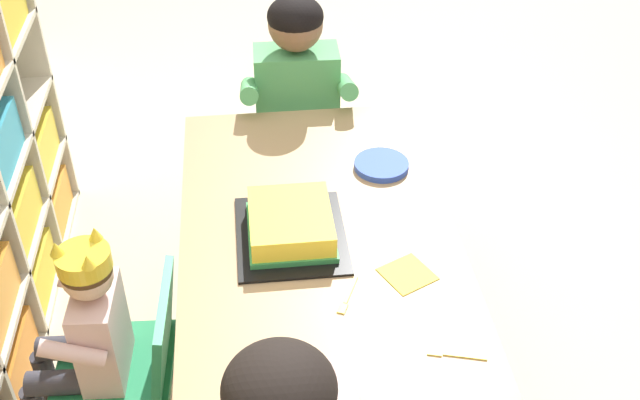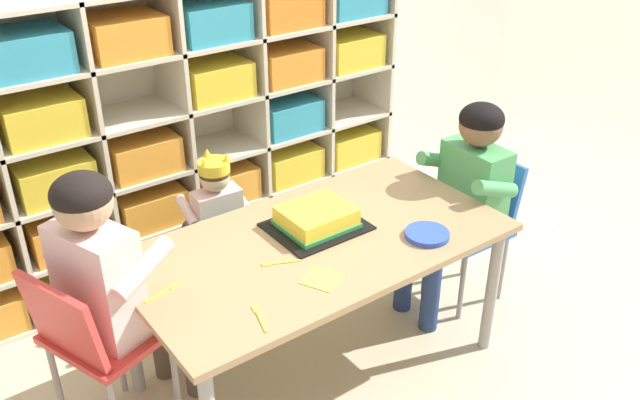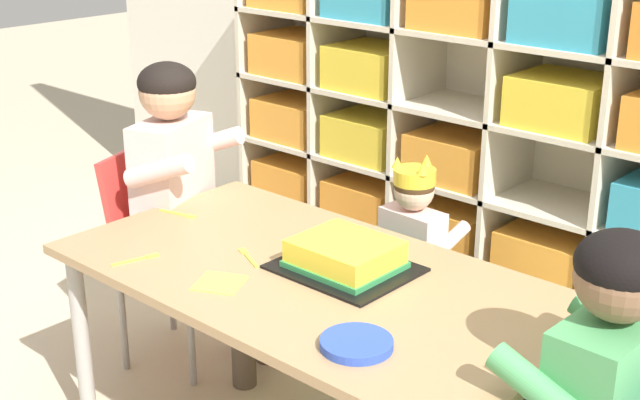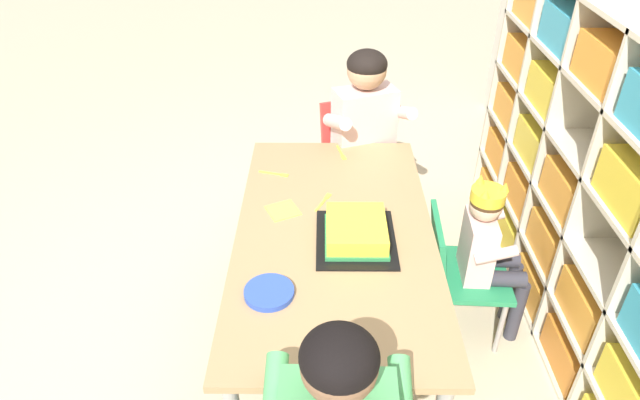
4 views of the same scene
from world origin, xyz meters
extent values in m
plane|color=beige|center=(0.00, 0.00, 0.00)|extent=(16.00, 16.00, 0.00)
cube|color=beige|center=(-1.28, 1.10, 0.71)|extent=(0.02, 0.36, 1.42)
cube|color=beige|center=(-0.87, 1.10, 0.71)|extent=(0.02, 0.36, 1.42)
cube|color=beige|center=(-0.46, 1.10, 0.71)|extent=(0.02, 0.36, 1.42)
cube|color=beige|center=(-0.05, 1.10, 0.71)|extent=(0.02, 0.36, 1.42)
cube|color=beige|center=(-0.05, 1.10, 0.01)|extent=(2.49, 0.36, 0.02)
cube|color=beige|center=(-0.05, 1.10, 0.29)|extent=(2.49, 0.36, 0.02)
cube|color=beige|center=(-0.05, 1.10, 0.57)|extent=(2.49, 0.36, 0.02)
cube|color=beige|center=(-0.05, 1.10, 0.85)|extent=(2.49, 0.36, 0.02)
cube|color=orange|center=(-1.07, 1.08, 0.10)|extent=(0.32, 0.28, 0.17)
cube|color=yellow|center=(-0.66, 1.08, 0.10)|extent=(0.32, 0.28, 0.17)
cube|color=orange|center=(-0.25, 1.08, 0.10)|extent=(0.32, 0.28, 0.17)
cube|color=orange|center=(0.16, 1.08, 0.10)|extent=(0.32, 0.28, 0.17)
cube|color=orange|center=(-1.07, 1.08, 0.38)|extent=(0.32, 0.28, 0.17)
cube|color=orange|center=(-0.66, 1.08, 0.38)|extent=(0.32, 0.28, 0.17)
cube|color=orange|center=(-0.25, 1.08, 0.38)|extent=(0.32, 0.28, 0.17)
cube|color=orange|center=(0.16, 1.08, 0.38)|extent=(0.32, 0.28, 0.17)
cube|color=orange|center=(-1.07, 1.08, 0.66)|extent=(0.32, 0.28, 0.17)
cube|color=yellow|center=(-0.66, 1.08, 0.66)|extent=(0.32, 0.28, 0.17)
cube|color=orange|center=(-0.25, 1.08, 0.66)|extent=(0.32, 0.28, 0.17)
cube|color=orange|center=(-1.07, 1.08, 0.94)|extent=(0.32, 0.28, 0.17)
cube|color=yellow|center=(-0.66, 1.08, 0.94)|extent=(0.32, 0.28, 0.17)
cube|color=orange|center=(-1.07, 1.08, 1.22)|extent=(0.32, 0.28, 0.17)
cube|color=teal|center=(-0.66, 1.08, 1.22)|extent=(0.32, 0.28, 0.17)
cube|color=orange|center=(-0.25, 1.08, 1.22)|extent=(0.32, 0.28, 0.17)
cube|color=#A37F56|center=(0.00, 0.00, 0.62)|extent=(1.45, 0.78, 0.03)
cylinder|color=#9E9993|center=(-0.67, -0.33, 0.30)|extent=(0.05, 0.05, 0.61)
cylinder|color=#9E9993|center=(-0.67, 0.33, 0.30)|extent=(0.05, 0.05, 0.61)
cube|color=#238451|center=(-0.11, 0.60, 0.31)|extent=(0.38, 0.35, 0.03)
cube|color=#238451|center=(-0.12, 0.45, 0.46)|extent=(0.34, 0.08, 0.27)
cylinder|color=gray|center=(0.05, 0.73, 0.15)|extent=(0.02, 0.02, 0.30)
cylinder|color=gray|center=(-0.25, 0.74, 0.15)|extent=(0.02, 0.02, 0.30)
cylinder|color=gray|center=(0.04, 0.46, 0.15)|extent=(0.02, 0.02, 0.30)
cylinder|color=gray|center=(-0.27, 0.47, 0.15)|extent=(0.02, 0.02, 0.30)
cube|color=beige|center=(-0.11, 0.61, 0.47)|extent=(0.22, 0.12, 0.29)
sphere|color=#DBB293|center=(-0.11, 0.61, 0.69)|extent=(0.13, 0.13, 0.13)
ellipsoid|color=#472D19|center=(-0.11, 0.61, 0.71)|extent=(0.14, 0.14, 0.10)
cylinder|color=yellow|center=(-0.11, 0.61, 0.74)|extent=(0.14, 0.14, 0.05)
cone|color=yellow|center=(-0.11, 0.67, 0.78)|extent=(0.04, 0.04, 0.04)
cone|color=yellow|center=(-0.06, 0.58, 0.78)|extent=(0.04, 0.04, 0.04)
cone|color=yellow|center=(-0.16, 0.59, 0.78)|extent=(0.04, 0.04, 0.04)
cylinder|color=#33333D|center=(-0.04, 0.71, 0.35)|extent=(0.08, 0.21, 0.07)
cylinder|color=#33333D|center=(-0.17, 0.72, 0.35)|extent=(0.08, 0.21, 0.07)
cylinder|color=#33333D|center=(-0.03, 0.82, 0.16)|extent=(0.06, 0.06, 0.32)
cylinder|color=#33333D|center=(-0.16, 0.82, 0.16)|extent=(0.06, 0.06, 0.32)
cylinder|color=beige|center=(0.02, 0.65, 0.53)|extent=(0.05, 0.18, 0.10)
cylinder|color=beige|center=(-0.23, 0.66, 0.53)|extent=(0.05, 0.18, 0.10)
cube|color=red|center=(-0.79, 0.16, 0.46)|extent=(0.44, 0.47, 0.03)
cube|color=red|center=(-0.94, 0.11, 0.62)|extent=(0.18, 0.35, 0.29)
cylinder|color=gray|center=(-0.61, 0.06, 0.22)|extent=(0.02, 0.02, 0.45)
cylinder|color=gray|center=(-0.72, 0.35, 0.22)|extent=(0.02, 0.02, 0.45)
cylinder|color=gray|center=(-0.87, -0.04, 0.22)|extent=(0.02, 0.02, 0.45)
cylinder|color=gray|center=(-0.98, 0.26, 0.22)|extent=(0.02, 0.02, 0.45)
cube|color=beige|center=(-0.79, 0.16, 0.68)|extent=(0.25, 0.34, 0.42)
sphere|color=tan|center=(-0.79, 0.16, 0.99)|extent=(0.19, 0.19, 0.19)
ellipsoid|color=black|center=(-0.79, 0.16, 1.02)|extent=(0.19, 0.19, 0.14)
cylinder|color=brown|center=(-0.62, 0.12, 0.50)|extent=(0.32, 0.19, 0.10)
cylinder|color=brown|center=(-0.68, 0.29, 0.50)|extent=(0.32, 0.19, 0.10)
cylinder|color=brown|center=(-0.48, 0.17, 0.23)|extent=(0.08, 0.08, 0.47)
cylinder|color=brown|center=(-0.54, 0.34, 0.23)|extent=(0.08, 0.08, 0.47)
cylinder|color=beige|center=(-0.68, 0.02, 0.77)|extent=(0.25, 0.14, 0.14)
cylinder|color=beige|center=(-0.79, 0.34, 0.77)|extent=(0.25, 0.14, 0.14)
sphere|color=brown|center=(0.86, -0.01, 0.90)|extent=(0.19, 0.19, 0.19)
ellipsoid|color=black|center=(0.86, -0.01, 0.93)|extent=(0.19, 0.19, 0.14)
cylinder|color=#4C9E5B|center=(0.79, -0.18, 0.68)|extent=(0.25, 0.07, 0.14)
cube|color=black|center=(0.05, 0.08, 0.64)|extent=(0.36, 0.30, 0.01)
cube|color=yellow|center=(0.05, 0.08, 0.68)|extent=(0.26, 0.23, 0.08)
cube|color=#338E4C|center=(0.05, 0.08, 0.65)|extent=(0.27, 0.24, 0.02)
cylinder|color=blue|center=(0.35, -0.23, 0.64)|extent=(0.17, 0.17, 0.02)
cube|color=#F4DB4C|center=(-0.14, -0.21, 0.63)|extent=(0.16, 0.16, 0.00)
cube|color=yellow|center=(-0.43, -0.29, 0.64)|extent=(0.04, 0.10, 0.00)
cube|color=yellow|center=(-0.42, -0.22, 0.64)|extent=(0.03, 0.04, 0.00)
cube|color=yellow|center=(-0.64, 0.03, 0.64)|extent=(0.10, 0.03, 0.00)
cube|color=yellow|center=(-0.58, 0.05, 0.64)|extent=(0.04, 0.03, 0.00)
cube|color=yellow|center=(-0.18, -0.06, 0.64)|extent=(0.10, 0.05, 0.00)
cube|color=yellow|center=(-0.25, -0.03, 0.64)|extent=(0.04, 0.03, 0.00)
camera|label=1|loc=(-1.63, 0.19, 2.04)|focal=44.01mm
camera|label=2|loc=(-1.30, -1.78, 2.02)|focal=38.30mm
camera|label=3|loc=(1.49, -1.62, 1.66)|focal=49.74mm
camera|label=4|loc=(1.71, -0.05, 1.96)|focal=31.03mm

